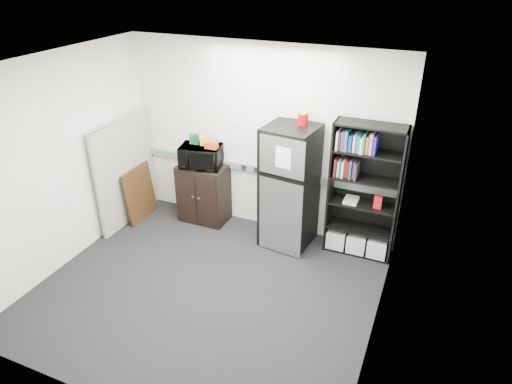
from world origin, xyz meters
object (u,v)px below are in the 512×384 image
cabinet (204,193)px  microwave (201,156)px  cubicle_partition (126,171)px  bookshelf (364,193)px  refrigerator (289,187)px

cabinet → microwave: size_ratio=1.53×
cubicle_partition → microwave: (1.06, 0.40, 0.25)m
microwave → bookshelf: bearing=-10.7°
cabinet → microwave: bearing=-90.0°
microwave → refrigerator: 1.40m
bookshelf → cabinet: (-2.37, -0.06, -0.46)m
microwave → refrigerator: (1.39, -0.06, -0.20)m
cubicle_partition → cabinet: bearing=21.6°
cabinet → cubicle_partition: bearing=-158.4°
bookshelf → refrigerator: bookshelf is taller
refrigerator → bookshelf: bearing=15.2°
refrigerator → microwave: bearing=-175.8°
bookshelf → microwave: (-2.37, -0.08, 0.15)m
cabinet → microwave: 0.61m
cubicle_partition → microwave: bearing=20.9°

